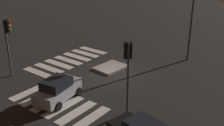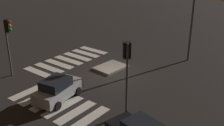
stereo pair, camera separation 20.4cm
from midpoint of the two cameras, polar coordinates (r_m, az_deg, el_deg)
ground_plane at (r=22.82m, az=0.26°, el=-2.33°), size 80.00×80.00×0.00m
traffic_island at (r=23.92m, az=-0.03°, el=-0.89°), size 2.77×2.18×0.18m
car_silver at (r=19.08m, az=-10.66°, el=-5.29°), size 3.86×2.19×1.61m
traffic_light_north at (r=16.09m, az=3.39°, el=0.40°), size 0.54×0.54×4.64m
traffic_light_east at (r=22.81m, az=-20.22°, el=5.59°), size 0.54×0.53×4.60m
street_lamp at (r=25.27m, az=16.65°, el=12.16°), size 0.56×0.56×8.07m
crosswalk_near at (r=25.99m, az=-8.65°, el=0.58°), size 7.60×3.20×0.02m
crosswalk_side at (r=18.99m, az=-10.86°, el=-8.14°), size 3.20×6.45×0.02m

